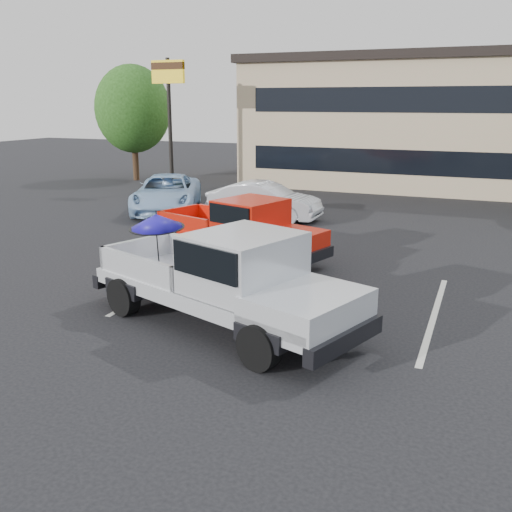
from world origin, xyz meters
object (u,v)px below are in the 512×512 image
(silver_sedan, at_px, (264,201))
(blue_suv, at_px, (167,194))
(tree_left, at_px, (133,109))
(motel_sign, at_px, (169,89))
(red_pickup, at_px, (246,227))
(silver_pickup, at_px, (233,276))

(silver_sedan, bearing_deg, blue_suv, 90.12)
(tree_left, bearing_deg, silver_sedan, -35.33)
(tree_left, relative_size, blue_suv, 1.20)
(motel_sign, height_order, red_pickup, motel_sign)
(silver_pickup, height_order, silver_sedan, silver_pickup)
(motel_sign, distance_m, silver_pickup, 17.46)
(silver_pickup, distance_m, red_pickup, 4.84)
(blue_suv, bearing_deg, red_pickup, -67.01)
(motel_sign, height_order, tree_left, tree_left)
(motel_sign, relative_size, silver_sedan, 1.47)
(silver_sedan, bearing_deg, tree_left, 55.04)
(red_pickup, bearing_deg, blue_suv, 154.38)
(silver_pickup, height_order, blue_suv, silver_pickup)
(tree_left, xyz_separation_m, red_pickup, (11.91, -12.60, -2.82))
(silver_pickup, xyz_separation_m, silver_sedan, (-3.25, 9.81, -0.38))
(motel_sign, xyz_separation_m, silver_pickup, (9.59, -14.14, -3.60))
(silver_pickup, xyz_separation_m, red_pickup, (-1.68, 4.54, -0.14))
(silver_sedan, bearing_deg, red_pickup, -163.05)
(motel_sign, height_order, silver_pickup, motel_sign)
(tree_left, height_order, silver_pickup, tree_left)
(motel_sign, relative_size, red_pickup, 1.13)
(tree_left, distance_m, silver_pickup, 22.04)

